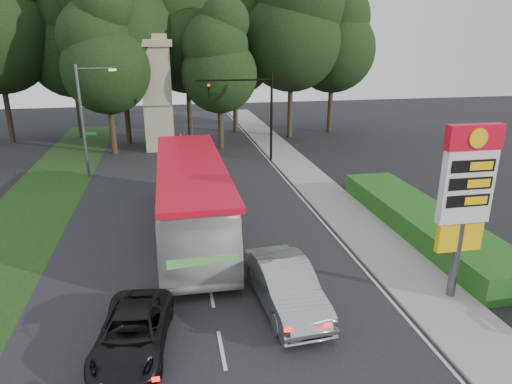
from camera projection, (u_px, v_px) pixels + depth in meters
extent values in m
plane|color=black|center=(224.00, 361.00, 14.40)|extent=(120.00, 120.00, 0.00)
cube|color=black|center=(197.00, 220.00, 25.55)|extent=(14.00, 80.00, 0.02)
cube|color=gray|center=(340.00, 209.00, 27.08)|extent=(3.00, 80.00, 0.12)
cube|color=#193814|center=(42.00, 196.00, 29.40)|extent=(5.00, 50.00, 0.02)
cube|color=#1D5216|center=(423.00, 222.00, 23.73)|extent=(3.00, 14.00, 1.20)
cylinder|color=#59595E|center=(455.00, 261.00, 17.42)|extent=(0.32, 0.32, 3.20)
cube|color=yellow|center=(459.00, 237.00, 17.10)|extent=(1.80, 0.25, 1.10)
cube|color=silver|center=(467.00, 186.00, 16.46)|extent=(2.00, 0.35, 2.80)
cube|color=red|center=(474.00, 137.00, 15.88)|extent=(2.10, 0.40, 0.90)
cylinder|color=yellow|center=(479.00, 138.00, 15.68)|extent=(0.70, 0.05, 0.70)
cube|color=black|center=(474.00, 166.00, 16.03)|extent=(1.70, 0.04, 0.45)
cube|color=black|center=(471.00, 184.00, 16.23)|extent=(1.70, 0.04, 0.45)
cube|color=black|center=(468.00, 201.00, 16.44)|extent=(1.70, 0.04, 0.45)
cylinder|color=black|center=(271.00, 117.00, 36.84)|extent=(0.20, 0.20, 7.20)
cylinder|color=black|center=(234.00, 80.00, 35.33)|extent=(6.00, 0.14, 0.14)
imported|color=black|center=(208.00, 84.00, 35.05)|extent=(0.18, 0.22, 1.10)
sphere|color=#FF0C05|center=(209.00, 85.00, 34.94)|extent=(0.18, 0.18, 0.18)
cylinder|color=#59595E|center=(82.00, 123.00, 32.27)|extent=(0.20, 0.20, 8.00)
cylinder|color=#59595E|center=(94.00, 68.00, 31.30)|extent=(2.40, 0.12, 0.12)
cube|color=#FFE599|center=(112.00, 70.00, 31.55)|extent=(0.50, 0.22, 0.14)
cube|color=#0C591E|center=(90.00, 134.00, 32.60)|extent=(0.85, 0.04, 0.22)
cube|color=#0C591E|center=(85.00, 137.00, 33.04)|extent=(0.04, 0.85, 0.22)
cube|color=gray|center=(158.00, 100.00, 40.49)|extent=(2.50, 2.50, 9.00)
cube|color=gray|center=(154.00, 43.00, 38.96)|extent=(3.00, 3.00, 0.60)
cube|color=gray|center=(153.00, 37.00, 38.80)|extent=(2.20, 2.20, 0.50)
cylinder|color=#2D2116|center=(8.00, 111.00, 43.03)|extent=(0.50, 0.50, 6.30)
cylinder|color=#2D2116|center=(79.00, 111.00, 46.12)|extent=(0.50, 0.50, 5.40)
sphere|color=black|center=(72.00, 54.00, 44.35)|extent=(8.40, 8.40, 8.40)
sphere|color=black|center=(68.00, 21.00, 43.39)|extent=(7.20, 7.20, 7.20)
cylinder|color=#2D2116|center=(127.00, 110.00, 43.14)|extent=(0.50, 0.50, 6.48)
sphere|color=black|center=(120.00, 36.00, 41.01)|extent=(10.08, 10.08, 10.08)
cylinder|color=#2D2116|center=(189.00, 108.00, 46.18)|extent=(0.50, 0.50, 5.94)
sphere|color=black|center=(186.00, 45.00, 44.22)|extent=(9.24, 9.24, 9.24)
sphere|color=black|center=(185.00, 8.00, 43.17)|extent=(7.92, 7.92, 7.92)
cylinder|color=#2D2116|center=(235.00, 107.00, 49.06)|extent=(0.50, 0.50, 5.22)
sphere|color=black|center=(235.00, 56.00, 47.35)|extent=(8.12, 8.12, 8.12)
sphere|color=black|center=(234.00, 26.00, 46.42)|extent=(6.96, 6.96, 6.96)
sphere|color=black|center=(234.00, 0.00, 45.63)|extent=(5.22, 5.22, 5.22)
cylinder|color=#2D2116|center=(290.00, 107.00, 46.11)|extent=(0.50, 0.50, 6.12)
sphere|color=black|center=(292.00, 42.00, 44.10)|extent=(9.52, 9.52, 9.52)
sphere|color=black|center=(292.00, 4.00, 43.01)|extent=(8.16, 8.16, 8.16)
cylinder|color=#2D2116|center=(330.00, 106.00, 48.96)|extent=(0.50, 0.50, 5.58)
sphere|color=black|center=(333.00, 50.00, 47.13)|extent=(8.68, 8.68, 8.68)
sphere|color=black|center=(335.00, 18.00, 46.14)|extent=(7.44, 7.44, 7.44)
cylinder|color=#2D2116|center=(112.00, 127.00, 39.53)|extent=(0.50, 0.50, 4.68)
sphere|color=black|center=(107.00, 70.00, 37.99)|extent=(7.28, 7.28, 7.28)
sphere|color=black|center=(103.00, 37.00, 37.16)|extent=(6.24, 6.24, 6.24)
sphere|color=black|center=(100.00, 8.00, 36.45)|extent=(4.68, 4.68, 4.68)
cylinder|color=#2D2116|center=(221.00, 125.00, 41.78)|extent=(0.50, 0.50, 4.32)
sphere|color=black|center=(219.00, 75.00, 40.36)|extent=(6.72, 6.72, 6.72)
sphere|color=black|center=(219.00, 46.00, 39.59)|extent=(5.76, 5.76, 5.76)
sphere|color=black|center=(218.00, 21.00, 38.94)|extent=(4.32, 4.32, 4.32)
imported|color=silver|center=(192.00, 199.00, 23.27)|extent=(3.35, 13.67, 3.80)
imported|color=#9B9FA3|center=(286.00, 286.00, 17.01)|extent=(2.30, 5.57, 1.79)
imported|color=black|center=(133.00, 332.00, 14.71)|extent=(2.75, 4.95, 1.31)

